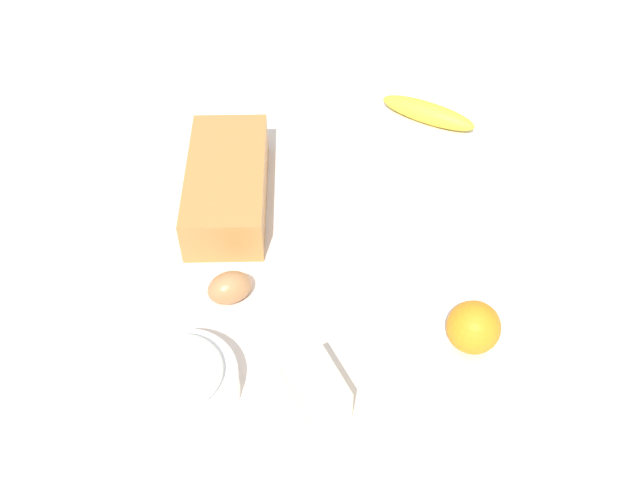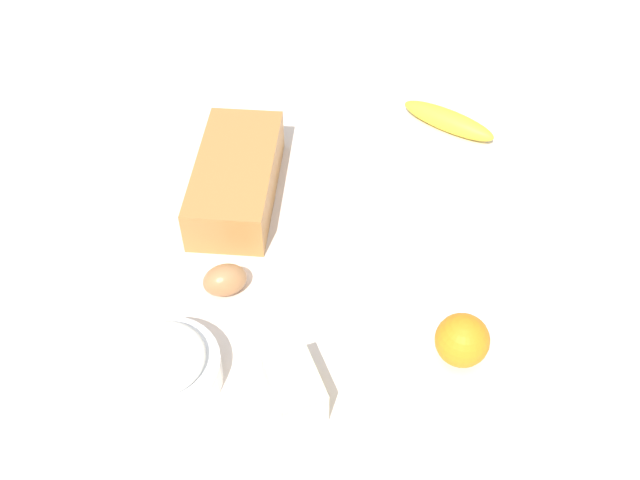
% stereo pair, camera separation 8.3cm
% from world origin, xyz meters
% --- Properties ---
extents(ground_plane, '(2.40, 2.40, 0.02)m').
position_xyz_m(ground_plane, '(0.00, 0.00, -0.01)').
color(ground_plane, beige).
extents(loaf_pan, '(0.30, 0.18, 0.08)m').
position_xyz_m(loaf_pan, '(0.16, 0.13, 0.04)').
color(loaf_pan, '#B77A3D').
rests_on(loaf_pan, ground_plane).
extents(flour_bowl, '(0.16, 0.16, 0.08)m').
position_xyz_m(flour_bowl, '(-0.20, 0.24, 0.04)').
color(flour_bowl, white).
rests_on(flour_bowl, ground_plane).
extents(sugar_bowl, '(0.14, 0.14, 0.07)m').
position_xyz_m(sugar_bowl, '(0.03, -0.21, 0.03)').
color(sugar_bowl, white).
rests_on(sugar_bowl, ground_plane).
extents(banana, '(0.16, 0.17, 0.04)m').
position_xyz_m(banana, '(0.30, -0.28, 0.02)').
color(banana, yellow).
rests_on(banana, ground_plane).
extents(orange_fruit, '(0.08, 0.08, 0.08)m').
position_xyz_m(orange_fruit, '(-0.21, -0.18, 0.04)').
color(orange_fruit, orange).
rests_on(orange_fruit, ground_plane).
extents(butter_block, '(0.10, 0.08, 0.06)m').
position_xyz_m(butter_block, '(-0.26, 0.06, 0.03)').
color(butter_block, '#F4EDB2').
rests_on(butter_block, ground_plane).
extents(egg_near_butter, '(0.06, 0.08, 0.05)m').
position_xyz_m(egg_near_butter, '(-0.05, 0.15, 0.02)').
color(egg_near_butter, '#AF7647').
rests_on(egg_near_butter, ground_plane).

